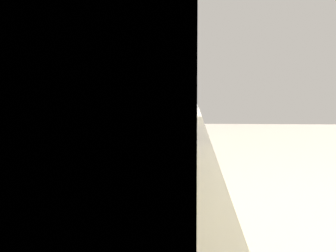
% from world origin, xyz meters
% --- Properties ---
extents(wall_back, '(4.18, 0.12, 2.74)m').
position_xyz_m(wall_back, '(0.00, 1.48, 1.37)').
color(wall_back, beige).
rests_on(wall_back, ground_plane).
extents(oven_range, '(0.71, 0.62, 1.11)m').
position_xyz_m(oven_range, '(1.58, 1.12, 0.48)').
color(oven_range, '#B7BABF').
rests_on(oven_range, ground_plane).
extents(microwave, '(0.52, 0.33, 0.33)m').
position_xyz_m(microwave, '(0.39, 1.14, 1.09)').
color(microwave, white).
rests_on(microwave, counter_run).
extents(bowl, '(0.13, 0.13, 0.06)m').
position_xyz_m(bowl, '(0.96, 1.02, 0.96)').
color(bowl, silver).
rests_on(bowl, counter_run).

